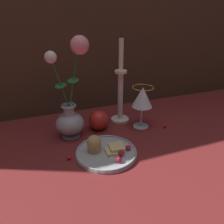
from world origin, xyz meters
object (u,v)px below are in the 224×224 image
at_px(plate_with_pastries, 105,151).
at_px(wine_glass, 142,98).
at_px(apple_beside_vase, 99,120).
at_px(vase, 71,108).
at_px(candlestick, 120,93).

xyz_separation_m(plate_with_pastries, wine_glass, (0.21, 0.14, 0.11)).
bearing_deg(apple_beside_vase, vase, -171.68).
bearing_deg(plate_with_pastries, vase, 116.02).
bearing_deg(vase, apple_beside_vase, 8.32).
xyz_separation_m(plate_with_pastries, candlestick, (0.15, 0.22, 0.12)).
bearing_deg(plate_with_pastries, wine_glass, 33.27).
height_order(vase, plate_with_pastries, vase).
relative_size(vase, apple_beside_vase, 4.00).
distance_m(vase, wine_glass, 0.29).
relative_size(wine_glass, apple_beside_vase, 1.86).
height_order(vase, candlestick, vase).
height_order(vase, wine_glass, vase).
bearing_deg(wine_glass, vase, 175.52).
height_order(wine_glass, apple_beside_vase, wine_glass).
distance_m(vase, apple_beside_vase, 0.14).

